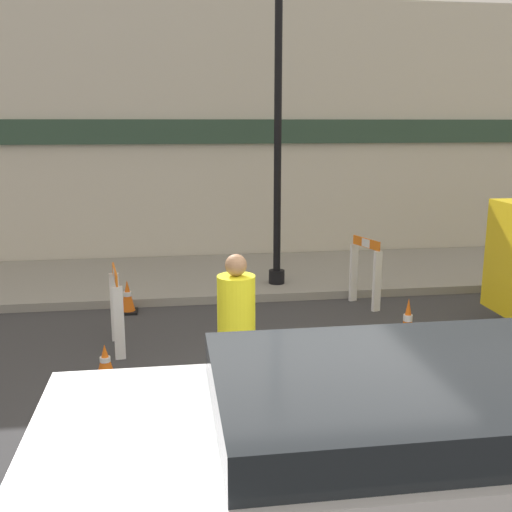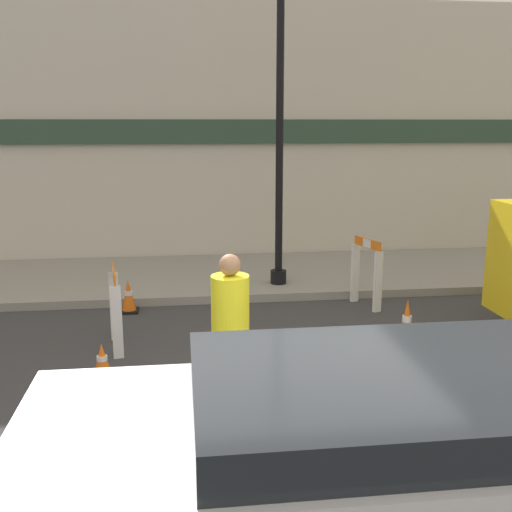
{
  "view_description": "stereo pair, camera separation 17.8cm",
  "coord_description": "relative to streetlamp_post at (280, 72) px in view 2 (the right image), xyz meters",
  "views": [
    {
      "loc": [
        -1.08,
        -5.14,
        3.0
      ],
      "look_at": [
        0.19,
        3.67,
        1.0
      ],
      "focal_mm": 42.0,
      "sensor_mm": 36.0,
      "label": 1
    },
    {
      "loc": [
        -0.91,
        -5.16,
        3.0
      ],
      "look_at": [
        0.19,
        3.67,
        1.0
      ],
      "focal_mm": 42.0,
      "sensor_mm": 36.0,
      "label": 2
    }
  ],
  "objects": [
    {
      "name": "traffic_cone_3",
      "position": [
        -2.59,
        -0.93,
        -3.56
      ],
      "size": [
        0.3,
        0.3,
        0.54
      ],
      "color": "black",
      "rests_on": "ground_plane"
    },
    {
      "name": "traffic_cone_0",
      "position": [
        -0.14,
        -3.65,
        -3.55
      ],
      "size": [
        0.3,
        0.3,
        0.56
      ],
      "color": "black",
      "rests_on": "ground_plane"
    },
    {
      "name": "storefront_facade",
      "position": [
        -0.79,
        2.59,
        -1.07
      ],
      "size": [
        18.0,
        0.22,
        5.5
      ],
      "color": "beige",
      "rests_on": "ground_plane"
    },
    {
      "name": "barricade_1",
      "position": [
        -2.62,
        -2.53,
        -3.23
      ],
      "size": [
        0.24,
        0.77,
        1.12
      ],
      "rotation": [
        0.0,
        0.0,
        4.86
      ],
      "color": "white",
      "rests_on": "ground_plane"
    },
    {
      "name": "traffic_cone_2",
      "position": [
        1.31,
        -2.9,
        -3.5
      ],
      "size": [
        0.3,
        0.3,
        0.66
      ],
      "color": "black",
      "rests_on": "ground_plane"
    },
    {
      "name": "sidewalk_slab",
      "position": [
        -0.79,
        0.92,
        -3.75
      ],
      "size": [
        18.0,
        3.2,
        0.14
      ],
      "color": "gray",
      "rests_on": "ground_plane"
    },
    {
      "name": "person_worker",
      "position": [
        -1.24,
        -4.53,
        -2.91
      ],
      "size": [
        0.47,
        0.47,
        1.71
      ],
      "rotation": [
        0.0,
        0.0,
        1.32
      ],
      "color": "#33333D",
      "rests_on": "ground_plane"
    },
    {
      "name": "parked_car_1",
      "position": [
        -0.43,
        -7.31,
        -2.9
      ],
      "size": [
        4.48,
        1.85,
        1.63
      ],
      "color": "silver",
      "rests_on": "ground_plane"
    },
    {
      "name": "ground_plane",
      "position": [
        -0.79,
        -5.18,
        -3.82
      ],
      "size": [
        60.0,
        60.0,
        0.0
      ],
      "primitive_type": "plane",
      "color": "#38383A"
    },
    {
      "name": "barricade_0",
      "position": [
        1.28,
        -1.1,
        -3.22
      ],
      "size": [
        0.34,
        0.71,
        1.14
      ],
      "rotation": [
        0.0,
        0.0,
        1.88
      ],
      "color": "white",
      "rests_on": "ground_plane"
    },
    {
      "name": "traffic_cone_1",
      "position": [
        -2.69,
        -3.52,
        -3.61
      ],
      "size": [
        0.3,
        0.3,
        0.45
      ],
      "color": "black",
      "rests_on": "ground_plane"
    },
    {
      "name": "streetlamp_post",
      "position": [
        0.0,
        0.0,
        0.0
      ],
      "size": [
        0.44,
        0.44,
        5.77
      ],
      "color": "black",
      "rests_on": "sidewalk_slab"
    }
  ]
}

